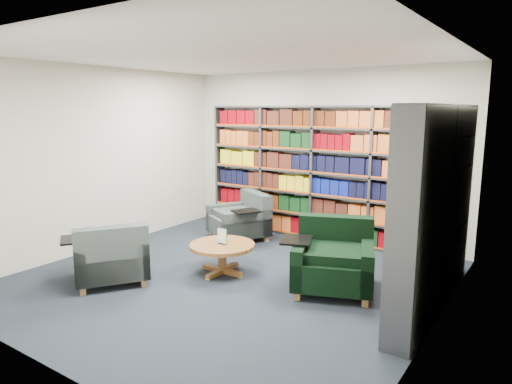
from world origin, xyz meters
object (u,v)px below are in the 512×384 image
Objects in this scene: chair_teal_front at (111,259)px; coffee_table at (222,250)px; chair_green_right at (334,261)px; chair_teal_left at (243,220)px.

coffee_table is at bearing 47.56° from chair_teal_front.
chair_green_right reaches higher than coffee_table.
chair_teal_front reaches higher than coffee_table.
chair_teal_left is at bearing 116.39° from coffee_table.
chair_teal_left is 2.57m from chair_teal_front.
coffee_table is (-1.43, -0.38, -0.01)m from chair_green_right.
chair_teal_front reaches higher than chair_teal_left.
chair_teal_left is at bearing 152.51° from chair_green_right.
chair_teal_left is 1.33× the size of coffee_table.
coffee_table is (0.95, 1.04, 0.01)m from chair_teal_front.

